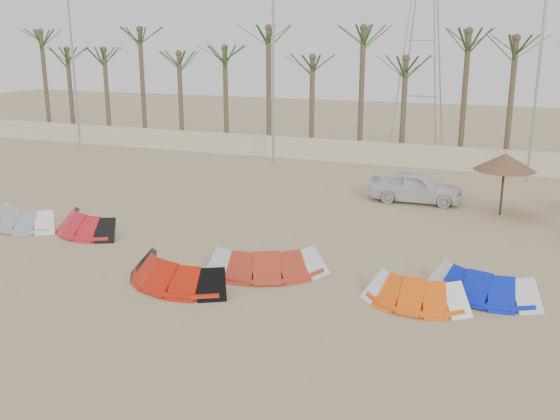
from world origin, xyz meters
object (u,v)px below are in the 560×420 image
at_px(kite_blue, 482,281).
at_px(parasol_left, 505,162).
at_px(kite_grey, 25,216).
at_px(kite_red_left, 90,222).
at_px(kite_red_mid, 181,269).
at_px(kite_orange, 417,288).
at_px(car, 416,187).
at_px(kite_red_right, 270,259).

bearing_deg(kite_blue, parasol_left, 89.67).
relative_size(kite_grey, kite_red_left, 0.95).
distance_m(kite_red_mid, kite_blue, 8.79).
relative_size(kite_red_mid, parasol_left, 1.48).
height_order(kite_orange, car, car).
height_order(kite_blue, car, car).
xyz_separation_m(kite_grey, parasol_left, (17.12, 8.64, 1.82)).
relative_size(kite_red_left, kite_red_mid, 0.89).
bearing_deg(car, kite_orange, -171.68).
height_order(kite_grey, kite_blue, same).
bearing_deg(kite_red_right, car, 75.56).
relative_size(kite_grey, kite_blue, 0.94).
height_order(kite_red_mid, car, car).
bearing_deg(kite_red_left, parasol_left, 30.20).
bearing_deg(kite_orange, kite_red_mid, -170.67).
xyz_separation_m(kite_orange, parasol_left, (1.68, 10.34, 1.82)).
height_order(kite_grey, parasol_left, parasol_left).
bearing_deg(car, kite_red_left, 128.93).
distance_m(kite_grey, kite_red_left, 2.83).
height_order(kite_grey, kite_red_left, same).
xyz_separation_m(kite_red_mid, kite_red_right, (2.14, 1.83, 0.00)).
xyz_separation_m(kite_orange, kite_blue, (1.63, 1.24, 0.00)).
xyz_separation_m(kite_grey, kite_blue, (17.07, -0.46, 0.00)).
height_order(kite_grey, car, car).
distance_m(kite_grey, car, 16.45).
distance_m(kite_red_left, parasol_left, 16.65).
bearing_deg(kite_red_mid, kite_red_left, 151.53).
distance_m(kite_red_mid, kite_orange, 6.92).
bearing_deg(kite_red_left, kite_blue, -3.12).
relative_size(kite_red_right, parasol_left, 1.56).
relative_size(kite_grey, kite_red_mid, 0.85).
xyz_separation_m(kite_grey, kite_red_right, (10.75, -1.00, 0.00)).
bearing_deg(kite_red_left, kite_red_right, -9.39).
distance_m(kite_blue, car, 10.58).
relative_size(kite_red_mid, car, 0.94).
xyz_separation_m(kite_grey, kite_red_left, (2.82, 0.32, -0.00)).
distance_m(kite_orange, car, 11.36).
distance_m(kite_orange, parasol_left, 10.64).
bearing_deg(parasol_left, kite_red_right, -123.49).
relative_size(kite_orange, parasol_left, 1.16).
height_order(kite_grey, kite_red_mid, same).
bearing_deg(kite_blue, kite_red_mid, -164.38).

